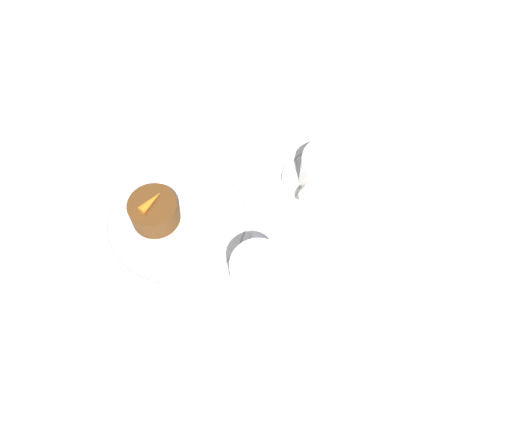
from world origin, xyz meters
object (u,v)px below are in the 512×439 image
(dinner_plate, at_px, (178,221))
(dessert_cake, at_px, (154,211))
(wine_glass, at_px, (259,274))
(coffee_cup, at_px, (331,170))
(fork, at_px, (92,294))

(dinner_plate, bearing_deg, dessert_cake, -49.51)
(wine_glass, distance_m, dessert_cake, 0.21)
(coffee_cup, distance_m, wine_glass, 0.23)
(dessert_cake, bearing_deg, coffee_cup, 149.72)
(dinner_plate, xyz_separation_m, coffee_cup, (-0.23, 0.12, 0.03))
(fork, bearing_deg, coffee_cup, 163.28)
(coffee_cup, distance_m, dessert_cake, 0.29)
(dessert_cake, bearing_deg, fork, 10.03)
(dessert_cake, bearing_deg, wine_glass, 98.05)
(fork, bearing_deg, dinner_plate, -179.64)
(dinner_plate, xyz_separation_m, wine_glass, (-0.01, 0.18, 0.06))
(coffee_cup, relative_size, wine_glass, 1.17)
(wine_glass, bearing_deg, fork, -44.61)
(wine_glass, height_order, fork, wine_glass)
(dinner_plate, relative_size, coffee_cup, 1.90)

